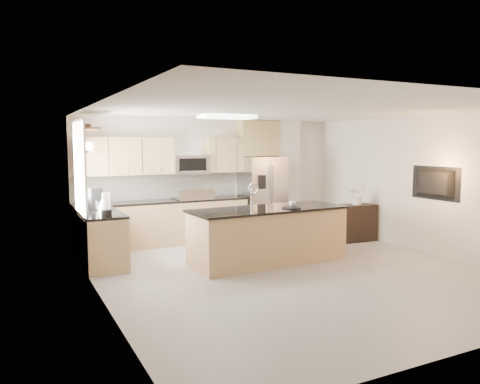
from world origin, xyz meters
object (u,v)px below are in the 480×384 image
island (268,235)px  blender (106,206)px  television (432,183)px  bowl (85,125)px  microwave (190,165)px  refrigerator (262,196)px  platter (291,208)px  range (192,220)px  flower_vase (357,189)px  credenza (353,223)px  cup (292,204)px  coffee_maker (96,199)px  kettle (102,204)px

island → blender: size_ratio=7.33×
blender → television: (5.58, -1.46, 0.26)m
island → bowl: (-2.83, 1.25, 1.90)m
microwave → bowl: bearing=-154.6°
television → island: bearing=72.5°
refrigerator → platter: (-0.75, -2.37, 0.08)m
range → flower_vase: 3.54m
credenza → cup: bearing=-156.2°
island → refrigerator: bearing=61.1°
microwave → television: bearing=-42.8°
island → flower_vase: bearing=12.6°
refrigerator → cup: (-0.61, -2.19, 0.12)m
platter → bowl: bowl is taller
microwave → flower_vase: 3.58m
blender → bowl: (-0.18, 0.72, 1.29)m
coffee_maker → microwave: bearing=23.7°
cup → platter: 0.23m
island → flower_vase: flower_vase is taller
island → kettle: size_ratio=10.33×
credenza → bowl: (-5.33, 0.53, 1.99)m
bowl → island: bearing=-23.9°
credenza → blender: bearing=-174.7°
platter → credenza: bearing=23.5°
flower_vase → bowl: bearing=173.9°
flower_vase → island: bearing=-165.2°
credenza → refrigerator: bearing=138.0°
credenza → kettle: bearing=178.2°
refrigerator → blender: (-3.73, -1.62, 0.20)m
cup → kettle: size_ratio=0.47×
microwave → bowl: size_ratio=2.17×
range → flower_vase: bearing=-25.9°
blender → kettle: (0.05, 0.63, -0.05)m
island → platter: size_ratio=8.45×
cup → coffee_maker: size_ratio=0.33×
cup → television: bearing=-19.7°
refrigerator → platter: 2.49m
microwave → television: 4.79m
blender → flower_vase: flower_vase is taller
microwave → blender: 2.79m
credenza → platter: (-2.17, -0.94, 0.58)m
microwave → cup: microwave is taller
microwave → television: size_ratio=0.71×
cup → platter: (-0.14, -0.18, -0.04)m
microwave → television: (3.51, -3.24, -0.28)m
microwave → television: microwave is taller
platter → cup: bearing=52.9°
cup → coffee_maker: 3.46m
microwave → platter: 2.78m
kettle → bowl: bowl is taller
credenza → bowl: bearing=177.5°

